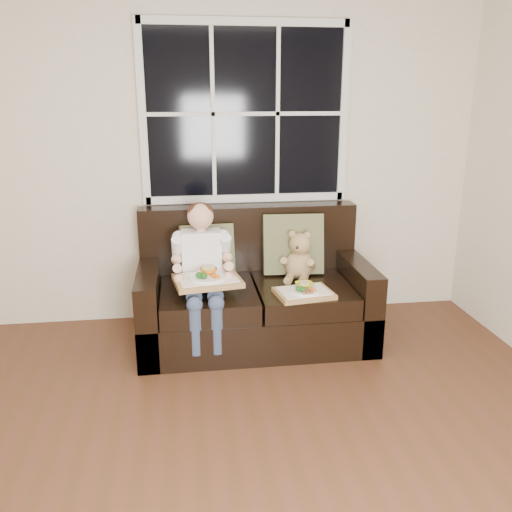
{
  "coord_description": "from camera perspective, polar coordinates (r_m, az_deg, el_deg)",
  "views": [
    {
      "loc": [
        -0.13,
        -1.79,
        1.82
      ],
      "look_at": [
        0.38,
        1.85,
        0.7
      ],
      "focal_mm": 38.0,
      "sensor_mm": 36.0,
      "label": 1
    }
  ],
  "objects": [
    {
      "name": "pillow_left",
      "position": [
        4.13,
        -5.16,
        0.53
      ],
      "size": [
        0.42,
        0.21,
        0.42
      ],
      "rotation": [
        -0.21,
        0.0,
        0.08
      ],
      "color": "#5E633D",
      "rests_on": "loveseat"
    },
    {
      "name": "teddy_bear",
      "position": [
        4.1,
        4.62,
        -0.31
      ],
      "size": [
        0.27,
        0.32,
        0.39
      ],
      "rotation": [
        0.0,
        0.0,
        -0.38
      ],
      "color": "tan",
      "rests_on": "loveseat"
    },
    {
      "name": "window_back",
      "position": [
        4.31,
        -1.13,
        14.75
      ],
      "size": [
        1.62,
        0.04,
        1.37
      ],
      "color": "black",
      "rests_on": "room_walls"
    },
    {
      "name": "loveseat",
      "position": [
        4.13,
        -0.25,
        -4.46
      ],
      "size": [
        1.7,
        0.92,
        0.96
      ],
      "color": "black",
      "rests_on": "ground"
    },
    {
      "name": "room_walls",
      "position": [
        1.81,
        -3.88,
        9.83
      ],
      "size": [
        4.52,
        5.02,
        2.71
      ],
      "color": "beige",
      "rests_on": "ground"
    },
    {
      "name": "pillow_right",
      "position": [
        4.2,
        3.91,
        1.27
      ],
      "size": [
        0.48,
        0.24,
        0.48
      ],
      "rotation": [
        -0.21,
        0.0,
        -0.06
      ],
      "color": "#5E633D",
      "rests_on": "loveseat"
    },
    {
      "name": "child",
      "position": [
        3.86,
        -5.68,
        -0.53
      ],
      "size": [
        0.41,
        0.61,
        0.94
      ],
      "color": "white",
      "rests_on": "loveseat"
    },
    {
      "name": "tray_left",
      "position": [
        3.75,
        -5.13,
        -2.43
      ],
      "size": [
        0.5,
        0.41,
        0.1
      ],
      "rotation": [
        0.0,
        0.0,
        0.15
      ],
      "color": "#AC884D",
      "rests_on": "child"
    },
    {
      "name": "tray_right",
      "position": [
        3.79,
        5.08,
        -3.76
      ],
      "size": [
        0.42,
        0.35,
        0.09
      ],
      "rotation": [
        0.0,
        0.0,
        0.15
      ],
      "color": "#AC884D",
      "rests_on": "loveseat"
    }
  ]
}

